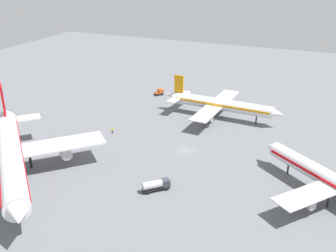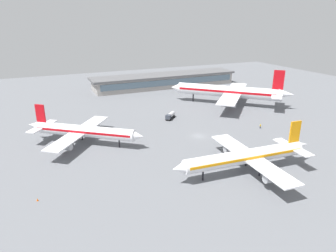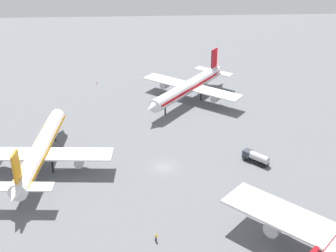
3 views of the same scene
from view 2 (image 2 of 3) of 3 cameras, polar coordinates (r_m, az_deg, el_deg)
ground at (r=104.15m, az=5.78°, el=-1.91°), size 288.00×288.00×0.00m
terminal_building at (r=179.58m, az=-0.57°, el=8.63°), size 86.37×16.88×7.42m
airplane_at_gate at (r=80.85m, az=14.57°, el=-5.59°), size 40.57×32.58×12.34m
airplane_taxiing at (r=143.02m, az=11.53°, el=6.39°), size 44.96×43.77×17.19m
airplane_distant at (r=99.42m, az=-15.76°, el=-0.92°), size 33.66×28.71×12.17m
fuel_truck at (r=121.00m, az=0.44°, el=1.99°), size 5.82×5.77×2.50m
ground_crew_worker at (r=115.59m, az=17.02°, el=-0.04°), size 0.52×0.52×1.67m
safety_cone_near_gate at (r=74.55m, az=-23.43°, el=-12.62°), size 0.44×0.44×0.60m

